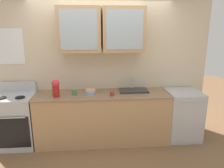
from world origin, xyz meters
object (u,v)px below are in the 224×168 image
bowl_stack (91,91)px  cup_near_bowls (74,92)px  stove_range (16,120)px  sink_faucet (133,90)px  vase (56,88)px  dishwasher (182,115)px  cup_near_sink (112,94)px

bowl_stack → cup_near_bowls: bearing=-169.5°
stove_range → bowl_stack: bearing=1.5°
sink_faucet → vase: 1.38m
cup_near_bowls → dishwasher: cup_near_bowls is taller
vase → dishwasher: (2.27, 0.08, -0.61)m
vase → dishwasher: size_ratio=0.32×
bowl_stack → dishwasher: bowl_stack is taller
bowl_stack → cup_near_sink: 0.40m
cup_near_sink → dishwasher: cup_near_sink is taller
sink_faucet → cup_near_sink: (-0.42, -0.23, 0.02)m
cup_near_bowls → stove_range: bearing=179.1°
bowl_stack → dishwasher: (1.70, -0.04, -0.50)m
vase → cup_near_sink: (0.94, -0.03, -0.12)m
vase → cup_near_bowls: 0.32m
vase → cup_near_sink: size_ratio=2.94×
sink_faucet → cup_near_sink: bearing=-151.3°
sink_faucet → bowl_stack: size_ratio=2.75×
vase → cup_near_bowls: (0.30, 0.07, -0.11)m
sink_faucet → dishwasher: sink_faucet is taller
sink_faucet → dishwasher: (0.92, -0.11, -0.48)m
dishwasher → sink_faucet: bearing=173.2°
dishwasher → cup_near_sink: bearing=-174.9°
vase → stove_range: bearing=173.3°
bowl_stack → vase: (-0.58, -0.12, 0.12)m
stove_range → vase: size_ratio=3.72×
bowl_stack → cup_near_bowls: cup_near_bowls is taller
sink_faucet → cup_near_sink: size_ratio=5.14×
vase → dishwasher: bearing=2.1°
bowl_stack → vase: bearing=-168.0°
bowl_stack → cup_near_bowls: (-0.28, -0.05, 0.01)m
stove_range → cup_near_sink: size_ratio=10.93×
cup_near_sink → dishwasher: bearing=5.1°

